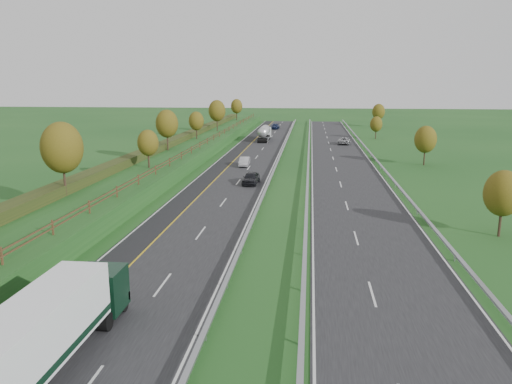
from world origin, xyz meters
The scene contains 19 objects.
ground centered at (8.00, 55.00, 0.00)m, with size 400.00×400.00×0.00m, color #1B4A1A.
near_carriageway centered at (0.00, 60.00, 0.02)m, with size 10.50×200.00×0.04m, color black.
far_carriageway centered at (16.50, 60.00, 0.02)m, with size 10.50×200.00×0.04m, color black.
hard_shoulder centered at (-3.75, 60.00, 0.02)m, with size 3.00×200.00×0.04m, color black.
lane_markings centered at (6.40, 59.88, 0.05)m, with size 26.75×200.00×0.01m.
embankment_left centered at (-13.00, 60.00, 1.00)m, with size 12.00×200.00×2.00m, color #1B4A1A.
hedge_left centered at (-15.00, 60.00, 2.55)m, with size 2.20×180.00×1.10m, color #253415.
fence_left centered at (-8.50, 59.59, 2.73)m, with size 0.12×189.06×1.20m.
median_barrier_near centered at (5.70, 60.00, 0.61)m, with size 0.32×200.00×0.71m.
median_barrier_far centered at (10.80, 60.00, 0.61)m, with size 0.32×200.00×0.71m.
outer_barrier_far centered at (22.30, 60.00, 0.62)m, with size 0.32×200.00×0.71m.
trees_left centered at (-12.64, 56.63, 6.37)m, with size 6.64×164.30×7.66m.
trees_far centered at (29.80, 89.21, 4.25)m, with size 8.45×118.60×7.12m.
box_lorry centered at (-0.85, -1.16, 2.33)m, with size 2.58×16.28×4.06m.
road_tanker centered at (0.16, 98.24, 1.86)m, with size 2.40×11.22×3.46m.
car_dark_near centered at (3.18, 45.93, 0.87)m, with size 1.95×4.85×1.65m, color black.
car_silver_mid centered at (0.32, 60.73, 0.77)m, with size 1.55×4.46×1.47m, color #A4A4A9.
car_small_far centered at (0.60, 128.50, 0.79)m, with size 2.10×5.16×1.50m, color #152043.
car_oncoming centered at (18.60, 92.95, 0.82)m, with size 2.57×5.58×1.55m, color #A3A3A7.
Camera 1 is at (10.99, -19.86, 13.45)m, focal length 35.00 mm.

